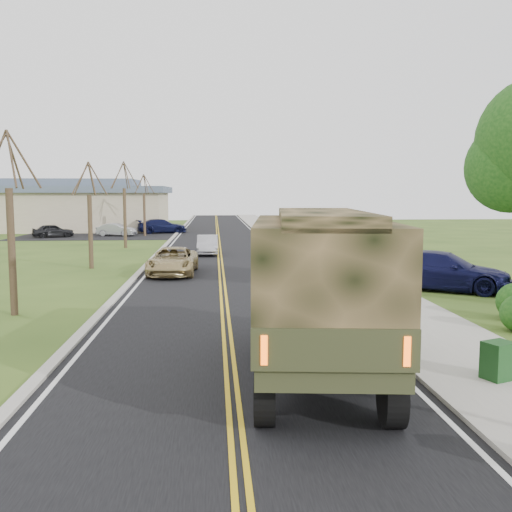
{
  "coord_description": "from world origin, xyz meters",
  "views": [
    {
      "loc": [
        -0.34,
        -9.19,
        4.0
      ],
      "look_at": [
        1.14,
        11.02,
        1.8
      ],
      "focal_mm": 40.0,
      "sensor_mm": 36.0,
      "label": 1
    }
  ],
  "objects": [
    {
      "name": "commercial_building",
      "position": [
        -15.98,
        55.97,
        2.69
      ],
      "size": [
        25.5,
        21.5,
        5.65
      ],
      "color": "tan",
      "rests_on": "ground"
    },
    {
      "name": "ground",
      "position": [
        0.0,
        0.0,
        0.0
      ],
      "size": [
        160.0,
        160.0,
        0.0
      ],
      "primitive_type": "plane",
      "color": "#324B19",
      "rests_on": "ground"
    },
    {
      "name": "suv_champagne",
      "position": [
        -2.42,
        19.28,
        0.68
      ],
      "size": [
        2.45,
        4.97,
        1.36
      ],
      "primitive_type": "imported",
      "rotation": [
        0.0,
        0.0,
        -0.04
      ],
      "color": "tan",
      "rests_on": "ground"
    },
    {
      "name": "road",
      "position": [
        0.0,
        40.0,
        0.01
      ],
      "size": [
        8.0,
        120.0,
        0.01
      ],
      "primitive_type": "cube",
      "color": "black",
      "rests_on": "ground"
    },
    {
      "name": "military_truck",
      "position": [
        1.86,
        2.68,
        2.1
      ],
      "size": [
        3.31,
        7.58,
        3.67
      ],
      "rotation": [
        0.0,
        0.0,
        -0.11
      ],
      "color": "black",
      "rests_on": "ground"
    },
    {
      "name": "bare_tree_b",
      "position": [
        -7.0,
        22.0,
        2.48
      ],
      "size": [
        1.83,
        2.14,
        5.73
      ],
      "color": "#38281C",
      "rests_on": "ground"
    },
    {
      "name": "bare_tree_a",
      "position": [
        -7.0,
        10.0,
        2.63
      ],
      "size": [
        1.93,
        2.26,
        6.08
      ],
      "color": "#38281C",
      "rests_on": "ground"
    },
    {
      "name": "bare_tree_c",
      "position": [
        -7.0,
        34.0,
        2.78
      ],
      "size": [
        2.04,
        2.39,
        6.42
      ],
      "color": "#38281C",
      "rests_on": "ground"
    },
    {
      "name": "utility_box_near",
      "position": [
        5.64,
        2.15,
        0.5
      ],
      "size": [
        0.74,
        0.69,
        0.8
      ],
      "primitive_type": "cube",
      "rotation": [
        0.0,
        0.0,
        0.39
      ],
      "color": "#163F18",
      "rests_on": "sidewalk_right"
    },
    {
      "name": "pickup_navy",
      "position": [
        9.16,
        13.81,
        0.81
      ],
      "size": [
        5.97,
        4.79,
        1.62
      ],
      "primitive_type": "imported",
      "rotation": [
        0.0,
        0.0,
        1.04
      ],
      "color": "#0E1036",
      "rests_on": "ground"
    },
    {
      "name": "curb_left",
      "position": [
        -4.15,
        40.0,
        0.05
      ],
      "size": [
        0.3,
        120.0,
        0.1
      ],
      "primitive_type": "cube",
      "color": "#9E998E",
      "rests_on": "ground"
    },
    {
      "name": "bare_tree_d",
      "position": [
        -7.0,
        46.0,
        2.55
      ],
      "size": [
        1.88,
        2.2,
        5.91
      ],
      "color": "#38281C",
      "rests_on": "ground"
    },
    {
      "name": "lot_car_dark",
      "position": [
        -15.28,
        44.81,
        0.63
      ],
      "size": [
        3.98,
        2.8,
        1.26
      ],
      "primitive_type": "imported",
      "rotation": [
        0.0,
        0.0,
        1.97
      ],
      "color": "black",
      "rests_on": "ground"
    },
    {
      "name": "lot_car_silver",
      "position": [
        -9.7,
        46.14,
        0.62
      ],
      "size": [
        3.94,
        2.17,
        1.23
      ],
      "primitive_type": "imported",
      "rotation": [
        0.0,
        0.0,
        1.32
      ],
      "color": "#9D9DA1",
      "rests_on": "ground"
    },
    {
      "name": "lot_car_navy",
      "position": [
        -5.73,
        50.0,
        0.73
      ],
      "size": [
        5.4,
        3.29,
        1.46
      ],
      "primitive_type": "imported",
      "rotation": [
        0.0,
        0.0,
        1.83
      ],
      "color": "black",
      "rests_on": "ground"
    },
    {
      "name": "sedan_silver",
      "position": [
        -0.8,
        28.71,
        0.64
      ],
      "size": [
        1.37,
        3.9,
        1.28
      ],
      "primitive_type": "imported",
      "rotation": [
        0.0,
        0.0,
        0.0
      ],
      "color": "#BAB9BE",
      "rests_on": "ground"
    },
    {
      "name": "curb_right",
      "position": [
        4.15,
        40.0,
        0.06
      ],
      "size": [
        0.3,
        120.0,
        0.12
      ],
      "primitive_type": "cube",
      "color": "#9E998E",
      "rests_on": "ground"
    },
    {
      "name": "sidewalk_right",
      "position": [
        5.9,
        40.0,
        0.05
      ],
      "size": [
        3.2,
        120.0,
        0.1
      ],
      "primitive_type": "cube",
      "color": "#9E998E",
      "rests_on": "ground"
    }
  ]
}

